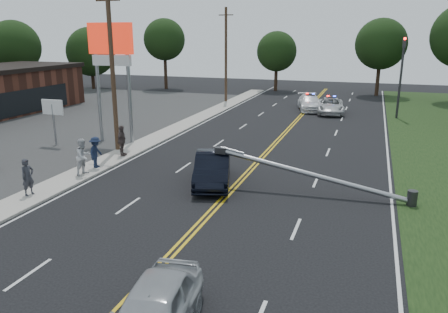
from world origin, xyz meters
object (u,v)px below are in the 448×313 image
(pylon_sign, at_px, (111,54))
(emergency_b, at_px, (310,103))
(traffic_signal, at_px, (401,71))
(emergency_a, at_px, (331,106))
(utility_pole_mid, at_px, (113,71))
(bystander_d, at_px, (122,141))
(waiting_sedan, at_px, (153,313))
(bystander_c, at_px, (96,152))
(crashed_sedan, at_px, (213,169))
(utility_pole_far, at_px, (226,55))
(bystander_a, at_px, (28,177))
(small_sign, at_px, (53,111))
(bystander_b, at_px, (83,157))
(fallen_streetlight, at_px, (322,177))

(pylon_sign, bearing_deg, emergency_b, 58.55)
(traffic_signal, xyz_separation_m, emergency_a, (-5.87, 0.54, -3.48))
(utility_pole_mid, relative_size, bystander_d, 5.34)
(waiting_sedan, bearing_deg, bystander_c, 122.28)
(crashed_sedan, height_order, bystander_c, bystander_c)
(utility_pole_far, relative_size, bystander_a, 5.81)
(utility_pole_mid, bearing_deg, small_sign, 180.00)
(utility_pole_mid, height_order, utility_pole_far, same)
(small_sign, xyz_separation_m, bystander_a, (5.46, -8.54, -1.35))
(traffic_signal, bearing_deg, crashed_sedan, -113.33)
(bystander_c, bearing_deg, crashed_sedan, -101.47)
(emergency_a, bearing_deg, emergency_b, 145.08)
(emergency_a, bearing_deg, utility_pole_far, 156.89)
(bystander_d, bearing_deg, bystander_b, 169.89)
(traffic_signal, height_order, bystander_b, traffic_signal)
(pylon_sign, height_order, emergency_b, pylon_sign)
(waiting_sedan, height_order, emergency_b, emergency_b)
(utility_pole_mid, height_order, waiting_sedan, utility_pole_mid)
(pylon_sign, height_order, traffic_signal, pylon_sign)
(pylon_sign, height_order, bystander_a, pylon_sign)
(utility_pole_far, xyz_separation_m, bystander_a, (0.66, -30.54, -4.10))
(traffic_signal, height_order, crashed_sedan, traffic_signal)
(fallen_streetlight, xyz_separation_m, emergency_a, (-1.76, 22.53, -0.20))
(small_sign, distance_m, bystander_a, 10.22)
(crashed_sedan, bearing_deg, pylon_sign, 130.00)
(bystander_d, bearing_deg, crashed_sedan, -122.91)
(small_sign, relative_size, emergency_a, 0.60)
(emergency_b, bearing_deg, waiting_sedan, -102.91)
(traffic_signal, distance_m, utility_pole_far, 17.97)
(emergency_b, bearing_deg, crashed_sedan, -108.41)
(waiting_sedan, relative_size, emergency_b, 0.84)
(fallen_streetlight, bearing_deg, pylon_sign, 157.78)
(traffic_signal, distance_m, crashed_sedan, 24.23)
(emergency_b, xyz_separation_m, bystander_c, (-8.46, -23.50, 0.23))
(bystander_c, bearing_deg, utility_pole_far, -7.46)
(pylon_sign, xyz_separation_m, traffic_signal, (18.80, 16.00, -1.79))
(crashed_sedan, bearing_deg, traffic_signal, 49.62)
(pylon_sign, xyz_separation_m, small_sign, (-3.50, -2.00, -3.66))
(small_sign, relative_size, emergency_b, 0.60)
(bystander_a, bearing_deg, fallen_streetlight, -60.24)
(pylon_sign, bearing_deg, bystander_c, -68.02)
(small_sign, distance_m, bystander_d, 6.19)
(pylon_sign, height_order, utility_pole_mid, utility_pole_mid)
(crashed_sedan, xyz_separation_m, bystander_d, (-6.87, 2.77, 0.26))
(bystander_a, relative_size, bystander_c, 0.99)
(pylon_sign, bearing_deg, emergency_a, 51.97)
(fallen_streetlight, height_order, bystander_a, fallen_streetlight)
(crashed_sedan, xyz_separation_m, bystander_a, (-7.34, -4.51, 0.19))
(waiting_sedan, distance_m, bystander_c, 15.05)
(pylon_sign, bearing_deg, crashed_sedan, -32.95)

